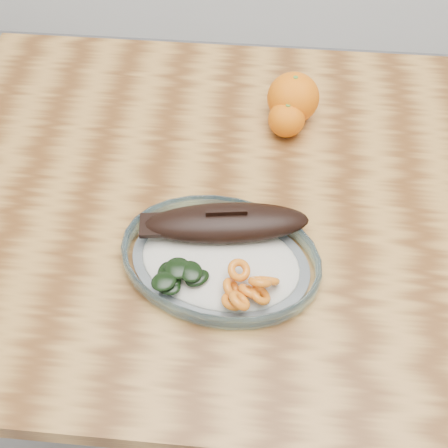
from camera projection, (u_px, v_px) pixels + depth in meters
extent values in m
plane|color=slate|center=(260.00, 379.00, 1.50)|extent=(3.00, 3.00, 0.00)
cube|color=brown|center=(282.00, 204.00, 0.92)|extent=(1.20, 0.80, 0.04)
cylinder|color=brown|center=(65.00, 182.00, 1.45)|extent=(0.06, 0.06, 0.71)
ellipsoid|color=white|center=(220.00, 262.00, 0.82)|extent=(0.58, 0.46, 0.01)
torus|color=#88BBD3|center=(220.00, 258.00, 0.81)|extent=(0.61, 0.61, 0.03)
ellipsoid|color=white|center=(220.00, 255.00, 0.80)|extent=(0.52, 0.40, 0.02)
ellipsoid|color=black|center=(227.00, 216.00, 0.81)|extent=(0.25, 0.10, 0.04)
ellipsoid|color=black|center=(227.00, 219.00, 0.82)|extent=(0.21, 0.08, 0.02)
cube|color=black|center=(154.00, 218.00, 0.81)|extent=(0.05, 0.05, 0.01)
cube|color=black|center=(227.00, 208.00, 0.80)|extent=(0.06, 0.01, 0.02)
torus|color=orange|center=(233.00, 295.00, 0.74)|extent=(0.05, 0.05, 0.02)
torus|color=orange|center=(232.00, 282.00, 0.75)|extent=(0.03, 0.04, 0.04)
torus|color=orange|center=(269.00, 274.00, 0.76)|extent=(0.05, 0.04, 0.04)
torus|color=orange|center=(261.00, 289.00, 0.75)|extent=(0.04, 0.05, 0.04)
torus|color=orange|center=(250.00, 285.00, 0.75)|extent=(0.04, 0.04, 0.04)
torus|color=orange|center=(261.00, 275.00, 0.74)|extent=(0.04, 0.03, 0.03)
torus|color=orange|center=(239.00, 264.00, 0.76)|extent=(0.04, 0.04, 0.03)
torus|color=orange|center=(240.00, 295.00, 0.73)|extent=(0.04, 0.05, 0.04)
ellipsoid|color=black|center=(171.00, 275.00, 0.76)|extent=(0.03, 0.04, 0.01)
ellipsoid|color=black|center=(197.00, 272.00, 0.77)|extent=(0.04, 0.04, 0.01)
ellipsoid|color=black|center=(167.00, 280.00, 0.76)|extent=(0.04, 0.04, 0.01)
ellipsoid|color=black|center=(166.00, 266.00, 0.77)|extent=(0.03, 0.04, 0.01)
ellipsoid|color=black|center=(190.00, 265.00, 0.76)|extent=(0.05, 0.05, 0.01)
ellipsoid|color=black|center=(163.00, 275.00, 0.75)|extent=(0.05, 0.05, 0.01)
ellipsoid|color=black|center=(177.00, 262.00, 0.77)|extent=(0.04, 0.04, 0.01)
sphere|color=#E45004|center=(293.00, 98.00, 0.98)|extent=(0.09, 0.09, 0.09)
sphere|color=#E45004|center=(287.00, 119.00, 0.97)|extent=(0.06, 0.06, 0.06)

